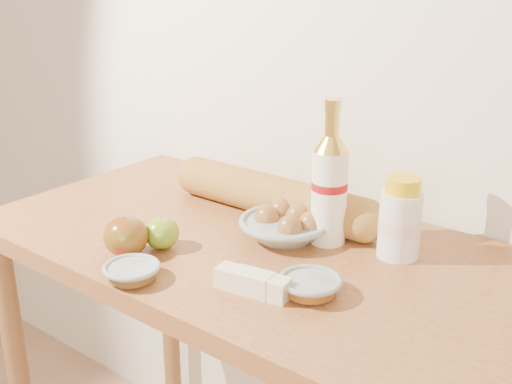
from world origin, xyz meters
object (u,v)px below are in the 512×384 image
at_px(table, 265,300).
at_px(bourbon_bottle, 329,186).
at_px(egg_bowl, 286,226).
at_px(baguette, 273,196).
at_px(cream_bottle, 400,220).

height_order(table, bourbon_bottle, bourbon_bottle).
bearing_deg(egg_bowl, baguette, 139.42).
height_order(table, cream_bottle, cream_bottle).
bearing_deg(baguette, table, -59.02).
bearing_deg(egg_bowl, bourbon_bottle, 25.88).
bearing_deg(table, egg_bowl, 78.09).
xyz_separation_m(table, cream_bottle, (0.22, 0.12, 0.20)).
distance_m(bourbon_bottle, baguette, 0.19).
xyz_separation_m(cream_bottle, baguette, (-0.31, 0.02, -0.03)).
height_order(table, baguette, baguette).
bearing_deg(baguette, bourbon_bottle, -14.92).
relative_size(table, bourbon_bottle, 4.19).
bearing_deg(bourbon_bottle, baguette, -177.35).
xyz_separation_m(cream_bottle, egg_bowl, (-0.21, -0.06, -0.05)).
distance_m(table, baguette, 0.23).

